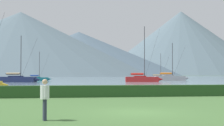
{
  "coord_description": "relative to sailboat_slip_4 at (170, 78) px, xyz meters",
  "views": [
    {
      "loc": [
        -3.53,
        -15.63,
        1.86
      ],
      "look_at": [
        6.87,
        55.36,
        4.21
      ],
      "focal_mm": 53.2,
      "sensor_mm": 36.0,
      "label": 1
    }
  ],
  "objects": [
    {
      "name": "ground_plane",
      "position": [
        -25.54,
        -72.03,
        -0.76
      ],
      "size": [
        1000.0,
        1000.0,
        0.0
      ],
      "primitive_type": "plane",
      "color": "#477038"
    },
    {
      "name": "hedge_line",
      "position": [
        -25.54,
        -61.03,
        -0.3
      ],
      "size": [
        80.0,
        1.2,
        0.93
      ],
      "primitive_type": "cube",
      "color": "#284C23",
      "rests_on": "ground_plane"
    },
    {
      "name": "sailboat_slip_7",
      "position": [
        -35.94,
        4.05,
        -0.21
      ],
      "size": [
        6.65,
        2.01,
        7.87
      ],
      "rotation": [
        0.0,
        0.0,
        0.01
      ],
      "color": "#19707A",
      "rests_on": "harbor_water"
    },
    {
      "name": "distant_hill_west_ridge",
      "position": [
        -12.72,
        271.88,
        22.94
      ],
      "size": [
        224.29,
        224.29,
        47.41
      ],
      "primitive_type": "cone",
      "color": "#4C6070",
      "rests_on": "ground_plane"
    },
    {
      "name": "harbor_water",
      "position": [
        -25.54,
        64.97,
        -0.76
      ],
      "size": [
        320.0,
        246.0,
        0.0
      ],
      "primitive_type": "cube",
      "color": "gray",
      "rests_on": "ground_plane"
    },
    {
      "name": "sailboat_slip_12",
      "position": [
        0.82,
        13.3,
        -0.17
      ],
      "size": [
        7.17,
        2.21,
        8.28
      ],
      "rotation": [
        0.0,
        0.0,
        0.02
      ],
      "color": "#9E9EA3",
      "rests_on": "harbor_water"
    },
    {
      "name": "distant_hill_central_peak",
      "position": [
        -67.82,
        220.87,
        28.34
      ],
      "size": [
        236.5,
        236.5,
        58.22
      ],
      "primitive_type": "cone",
      "color": "slate",
      "rests_on": "ground_plane"
    },
    {
      "name": "distant_hill_east_ridge",
      "position": [
        119.06,
        316.01,
        40.09
      ],
      "size": [
        214.39,
        214.39,
        81.7
      ],
      "primitive_type": "cone",
      "color": "slate",
      "rests_on": "ground_plane"
    },
    {
      "name": "sailboat_slip_6",
      "position": [
        -38.87,
        -12.68,
        -0.03
      ],
      "size": [
        9.14,
        4.15,
        10.28
      ],
      "rotation": [
        0.0,
        0.0,
        -0.2
      ],
      "color": "navy",
      "rests_on": "harbor_water"
    },
    {
      "name": "sailboat_slip_4",
      "position": [
        0.0,
        0.0,
        0.0
      ],
      "size": [
        9.47,
        3.93,
        10.36
      ],
      "rotation": [
        0.0,
        0.0,
        -0.15
      ],
      "color": "#9E9EA3",
      "rests_on": "harbor_water"
    },
    {
      "name": "person_seated_viewer",
      "position": [
        -29.8,
        -74.16,
        0.21
      ],
      "size": [
        0.36,
        0.56,
        1.65
      ],
      "rotation": [
        0.0,
        0.0,
        0.19
      ],
      "color": "#2D3347",
      "rests_on": "ground_plane"
    },
    {
      "name": "sailboat_slip_8",
      "position": [
        -10.99,
        -12.72,
        -0.02
      ],
      "size": [
        8.9,
        3.76,
        12.88
      ],
      "rotation": [
        0.0,
        0.0,
        -0.16
      ],
      "color": "red",
      "rests_on": "harbor_water"
    }
  ]
}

